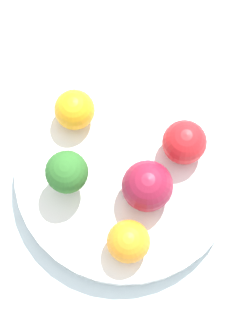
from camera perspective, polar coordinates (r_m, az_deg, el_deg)
ground_plane at (r=0.68m, az=0.00°, el=-1.39°), size 6.00×6.00×0.00m
table_surface at (r=0.67m, az=0.00°, el=-1.17°), size 1.20×1.20×0.02m
bowl at (r=0.65m, az=0.00°, el=-0.60°), size 0.25×0.25×0.03m
broccoli at (r=0.60m, az=-6.01°, el=-0.48°), size 0.05×0.05×0.06m
apple_red at (r=0.60m, az=1.91°, el=-2.09°), size 0.06×0.06×0.06m
apple_green at (r=0.62m, az=5.95°, el=2.62°), size 0.05×0.05×0.05m
orange_front at (r=0.59m, az=0.25°, el=-7.48°), size 0.05×0.05×0.05m
orange_back at (r=0.63m, az=-5.32°, el=5.86°), size 0.05×0.05×0.05m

